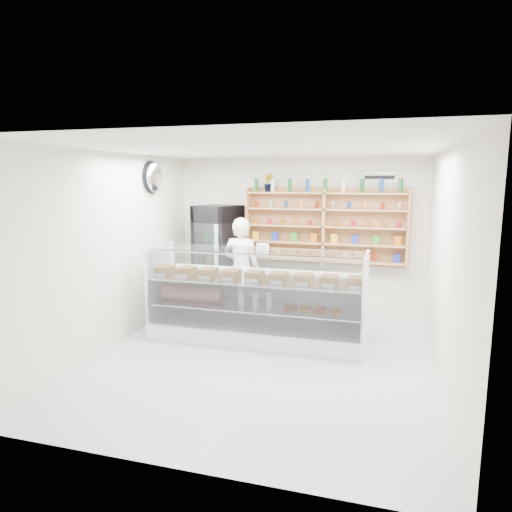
% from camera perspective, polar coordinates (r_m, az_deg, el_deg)
% --- Properties ---
extents(room, '(5.00, 5.00, 5.00)m').
position_cam_1_polar(room, '(5.97, 0.72, -0.23)').
color(room, '#AAAAAF').
rests_on(room, ground).
extents(display_counter, '(3.21, 0.96, 1.40)m').
position_cam_1_polar(display_counter, '(6.94, 0.08, -7.52)').
color(display_counter, white).
rests_on(display_counter, floor).
extents(shop_worker, '(0.67, 0.45, 1.79)m').
position_cam_1_polar(shop_worker, '(7.81, -1.86, -1.67)').
color(shop_worker, silver).
rests_on(shop_worker, floor).
extents(drinks_cooler, '(0.88, 0.86, 1.96)m').
position_cam_1_polar(drinks_cooler, '(8.28, -4.73, -0.44)').
color(drinks_cooler, black).
rests_on(drinks_cooler, floor).
extents(wall_shelving, '(2.84, 0.28, 1.33)m').
position_cam_1_polar(wall_shelving, '(8.12, 8.53, 3.65)').
color(wall_shelving, tan).
rests_on(wall_shelving, back_wall).
extents(potted_plant, '(0.21, 0.18, 0.32)m').
position_cam_1_polar(potted_plant, '(8.28, 1.60, 9.13)').
color(potted_plant, '#1E6626').
rests_on(potted_plant, wall_shelving).
extents(security_mirror, '(0.15, 0.50, 0.50)m').
position_cam_1_polar(security_mirror, '(7.82, -12.58, 9.59)').
color(security_mirror, silver).
rests_on(security_mirror, left_wall).
extents(wall_sign, '(0.62, 0.03, 0.20)m').
position_cam_1_polar(wall_sign, '(8.15, 15.17, 9.48)').
color(wall_sign, white).
rests_on(wall_sign, back_wall).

